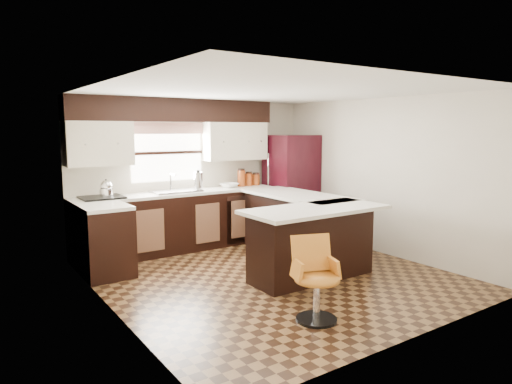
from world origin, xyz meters
TOP-DOWN VIEW (x-y plane):
  - floor at (0.00, 0.00)m, footprint 4.40×4.40m
  - ceiling at (0.00, 0.00)m, footprint 4.40×4.40m
  - wall_back at (0.00, 2.20)m, footprint 4.40×0.00m
  - wall_front at (0.00, -2.20)m, footprint 4.40×0.00m
  - wall_left at (-2.10, 0.00)m, footprint 0.00×4.40m
  - wall_right at (2.10, 0.00)m, footprint 0.00×4.40m
  - base_cab_back at (-0.45, 1.90)m, footprint 3.30×0.60m
  - base_cab_left at (-1.80, 1.25)m, footprint 0.60×0.70m
  - counter_back at (-0.45, 1.90)m, footprint 3.30×0.60m
  - counter_left at (-1.80, 1.25)m, footprint 0.60×0.70m
  - soffit at (-0.40, 2.03)m, footprint 3.40×0.35m
  - upper_cab_left at (-1.62, 2.03)m, footprint 0.94×0.35m
  - upper_cab_right at (0.68, 2.03)m, footprint 1.14×0.35m
  - window_pane at (-0.50, 2.18)m, footprint 1.20×0.02m
  - valance at (-0.50, 2.14)m, footprint 1.30×0.06m
  - sink at (-0.50, 1.88)m, footprint 0.75×0.45m
  - dishwasher at (0.55, 1.61)m, footprint 0.58×0.03m
  - cooktop at (-1.65, 1.88)m, footprint 0.58×0.50m
  - peninsula_long at (0.90, 0.62)m, footprint 0.60×1.95m
  - peninsula_return at (0.38, -0.35)m, footprint 1.65×0.60m
  - counter_pen_long at (0.95, 0.62)m, footprint 0.84×1.95m
  - counter_pen_return at (0.35, -0.44)m, footprint 1.89×0.84m
  - refrigerator at (1.69, 1.72)m, footprint 0.78×0.75m
  - bar_chair at (-0.47, -1.40)m, footprint 0.58×0.58m
  - kettle at (-1.58, 1.88)m, footprint 0.18×0.18m
  - percolator at (-0.10, 1.90)m, footprint 0.15×0.15m
  - mixing_bowl at (0.49, 1.90)m, footprint 0.33×0.33m
  - canister_large at (0.75, 1.92)m, footprint 0.14×0.14m
  - canister_med at (0.90, 1.92)m, footprint 0.13×0.13m
  - canister_small at (1.05, 1.92)m, footprint 0.13×0.13m

SIDE VIEW (x-z plane):
  - floor at x=0.00m, z-range 0.00..0.00m
  - bar_chair at x=-0.47m, z-range 0.00..0.85m
  - dishwasher at x=0.55m, z-range 0.04..0.82m
  - base_cab_back at x=-0.45m, z-range 0.00..0.90m
  - base_cab_left at x=-1.80m, z-range 0.00..0.90m
  - peninsula_long at x=0.90m, z-range 0.00..0.90m
  - peninsula_return at x=0.38m, z-range 0.00..0.90m
  - refrigerator at x=1.69m, z-range 0.00..1.82m
  - counter_back at x=-0.45m, z-range 0.90..0.94m
  - counter_left at x=-1.80m, z-range 0.90..0.94m
  - counter_pen_long at x=0.95m, z-range 0.90..0.94m
  - counter_pen_return at x=0.35m, z-range 0.90..0.94m
  - cooktop at x=-1.65m, z-range 0.94..0.97m
  - sink at x=-0.50m, z-range 0.95..0.98m
  - mixing_bowl at x=0.49m, z-range 0.95..1.02m
  - canister_small at x=1.05m, z-range 0.95..1.13m
  - canister_med at x=0.90m, z-range 0.95..1.16m
  - canister_large at x=0.75m, z-range 0.95..1.22m
  - percolator at x=-0.10m, z-range 0.95..1.24m
  - kettle at x=-1.58m, z-range 0.97..1.22m
  - wall_back at x=0.00m, z-range -1.00..3.40m
  - wall_front at x=0.00m, z-range -1.00..3.40m
  - wall_left at x=-2.10m, z-range -1.00..3.40m
  - wall_right at x=2.10m, z-range -1.00..3.40m
  - window_pane at x=-0.50m, z-range 1.10..2.00m
  - upper_cab_left at x=-1.62m, z-range 1.40..2.04m
  - upper_cab_right at x=0.68m, z-range 1.40..2.04m
  - valance at x=-0.50m, z-range 1.85..2.03m
  - soffit at x=-0.40m, z-range 2.04..2.40m
  - ceiling at x=0.00m, z-range 2.40..2.40m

